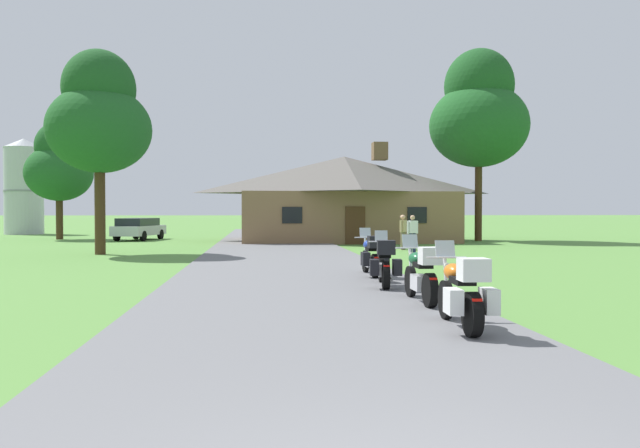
% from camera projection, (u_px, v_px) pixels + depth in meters
% --- Properties ---
extents(ground_plane, '(500.00, 500.00, 0.00)m').
position_uv_depth(ground_plane, '(282.00, 260.00, 23.04)').
color(ground_plane, '#56893D').
extents(asphalt_driveway, '(6.40, 80.00, 0.06)m').
position_uv_depth(asphalt_driveway, '(284.00, 264.00, 21.05)').
color(asphalt_driveway, slate).
rests_on(asphalt_driveway, ground).
extents(motorcycle_orange_nearest_to_camera, '(0.76, 2.08, 1.30)m').
position_uv_depth(motorcycle_orange_nearest_to_camera, '(463.00, 294.00, 9.12)').
color(motorcycle_orange_nearest_to_camera, black).
rests_on(motorcycle_orange_nearest_to_camera, asphalt_driveway).
extents(motorcycle_green_second_in_row, '(0.66, 2.08, 1.30)m').
position_uv_depth(motorcycle_green_second_in_row, '(422.00, 274.00, 11.85)').
color(motorcycle_green_second_in_row, black).
rests_on(motorcycle_green_second_in_row, asphalt_driveway).
extents(motorcycle_black_third_in_row, '(0.88, 2.08, 1.30)m').
position_uv_depth(motorcycle_black_third_in_row, '(384.00, 264.00, 14.37)').
color(motorcycle_black_third_in_row, black).
rests_on(motorcycle_black_third_in_row, asphalt_driveway).
extents(motorcycle_blue_farthest_in_row, '(0.72, 2.08, 1.30)m').
position_uv_depth(motorcycle_blue_farthest_in_row, '(372.00, 256.00, 16.82)').
color(motorcycle_blue_farthest_in_row, black).
rests_on(motorcycle_blue_farthest_in_row, asphalt_driveway).
extents(stone_lodge, '(13.19, 9.26, 6.14)m').
position_uv_depth(stone_lodge, '(344.00, 197.00, 38.01)').
color(stone_lodge, brown).
rests_on(stone_lodge, ground).
extents(bystander_olive_shirt_near_lodge, '(0.33, 0.52, 1.67)m').
position_uv_depth(bystander_olive_shirt_near_lodge, '(402.00, 230.00, 29.45)').
color(bystander_olive_shirt_near_lodge, '#75664C').
rests_on(bystander_olive_shirt_near_lodge, ground).
extents(bystander_tan_shirt_beside_signpost, '(0.39, 0.46, 1.67)m').
position_uv_depth(bystander_tan_shirt_beside_signpost, '(403.00, 230.00, 29.02)').
color(bystander_tan_shirt_beside_signpost, '#75664C').
rests_on(bystander_tan_shirt_beside_signpost, ground).
extents(bystander_white_shirt_by_tree, '(0.53, 0.31, 1.67)m').
position_uv_depth(bystander_white_shirt_by_tree, '(413.00, 232.00, 27.28)').
color(bystander_white_shirt_by_tree, navy).
rests_on(bystander_white_shirt_by_tree, ground).
extents(tree_left_near, '(4.34, 4.34, 8.67)m').
position_uv_depth(tree_left_near, '(99.00, 118.00, 25.82)').
color(tree_left_near, '#422D19').
rests_on(tree_left_near, ground).
extents(tree_right_of_lodge, '(6.06, 6.06, 11.84)m').
position_uv_depth(tree_right_of_lodge, '(479.00, 114.00, 37.66)').
color(tree_right_of_lodge, '#422D19').
rests_on(tree_right_of_lodge, ground).
extents(tree_left_far, '(4.27, 4.27, 7.63)m').
position_uv_depth(tree_left_far, '(59.00, 165.00, 39.66)').
color(tree_left_far, '#422D19').
rests_on(tree_left_far, ground).
extents(metal_silo_distant, '(3.03, 3.03, 7.64)m').
position_uv_depth(metal_silo_distant, '(24.00, 186.00, 48.77)').
color(metal_silo_distant, '#B2B7BC').
rests_on(metal_silo_distant, ground).
extents(parked_silver_suv_far_left, '(2.77, 4.89, 1.40)m').
position_uv_depth(parked_silver_suv_far_left, '(139.00, 228.00, 38.83)').
color(parked_silver_suv_far_left, '#ADAFB7').
rests_on(parked_silver_suv_far_left, ground).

